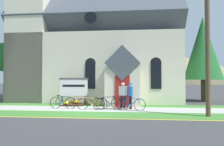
# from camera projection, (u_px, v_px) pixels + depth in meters

# --- Properties ---
(ground) EXTENTS (140.00, 140.00, 0.00)m
(ground) POSITION_uv_depth(u_px,v_px,m) (100.00, 104.00, 16.66)
(ground) COLOR #3D3D3F
(sidewalk_slab) EXTENTS (32.00, 2.34, 0.01)m
(sidewalk_slab) POSITION_uv_depth(u_px,v_px,m) (82.00, 109.00, 14.19)
(sidewalk_slab) COLOR #B7B5AD
(sidewalk_slab) RESTS_ON ground
(grass_verge) EXTENTS (32.00, 2.01, 0.01)m
(grass_verge) POSITION_uv_depth(u_px,v_px,m) (72.00, 114.00, 12.03)
(grass_verge) COLOR #427F33
(grass_verge) RESTS_ON ground
(church_lawn) EXTENTS (24.00, 1.54, 0.01)m
(church_lawn) POSITION_uv_depth(u_px,v_px,m) (88.00, 105.00, 16.11)
(church_lawn) COLOR #427F33
(church_lawn) RESTS_ON ground
(curb_paint_stripe) EXTENTS (28.00, 0.16, 0.01)m
(curb_paint_stripe) POSITION_uv_depth(u_px,v_px,m) (65.00, 118.00, 10.88)
(curb_paint_stripe) COLOR yellow
(curb_paint_stripe) RESTS_ON ground
(church_building) EXTENTS (14.34, 11.10, 13.23)m
(church_building) POSITION_uv_depth(u_px,v_px,m) (95.00, 47.00, 21.35)
(church_building) COLOR beige
(church_building) RESTS_ON ground
(church_sign) EXTENTS (2.15, 0.21, 1.95)m
(church_sign) POSITION_uv_depth(u_px,v_px,m) (74.00, 87.00, 16.42)
(church_sign) COLOR #474C56
(church_sign) RESTS_ON ground
(flower_bed) EXTENTS (1.80, 1.80, 0.34)m
(flower_bed) POSITION_uv_depth(u_px,v_px,m) (72.00, 104.00, 16.14)
(flower_bed) COLOR #382319
(flower_bed) RESTS_ON ground
(bicycle_silver) EXTENTS (1.77, 0.30, 0.87)m
(bicycle_silver) POSITION_uv_depth(u_px,v_px,m) (63.00, 102.00, 14.24)
(bicycle_silver) COLOR black
(bicycle_silver) RESTS_ON ground
(bicycle_black) EXTENTS (1.73, 0.15, 0.81)m
(bicycle_black) POSITION_uv_depth(u_px,v_px,m) (131.00, 104.00, 13.44)
(bicycle_black) COLOR black
(bicycle_black) RESTS_ON ground
(bicycle_blue) EXTENTS (1.59, 0.68, 0.81)m
(bicycle_blue) POSITION_uv_depth(u_px,v_px,m) (109.00, 103.00, 14.13)
(bicycle_blue) COLOR black
(bicycle_blue) RESTS_ON ground
(bicycle_green) EXTENTS (1.77, 0.19, 0.78)m
(bicycle_green) POSITION_uv_depth(u_px,v_px,m) (91.00, 104.00, 13.72)
(bicycle_green) COLOR black
(bicycle_green) RESTS_ON ground
(cyclist_in_red_jersey) EXTENTS (0.56, 0.41, 1.63)m
(cyclist_in_red_jersey) POSITION_uv_depth(u_px,v_px,m) (123.00, 93.00, 14.54)
(cyclist_in_red_jersey) COLOR #2D2D33
(cyclist_in_red_jersey) RESTS_ON ground
(cyclist_in_white_jersey) EXTENTS (0.30, 0.73, 1.63)m
(cyclist_in_white_jersey) POSITION_uv_depth(u_px,v_px,m) (131.00, 94.00, 14.16)
(cyclist_in_white_jersey) COLOR black
(cyclist_in_white_jersey) RESTS_ON ground
(utility_pole) EXTENTS (3.12, 0.28, 8.81)m
(utility_pole) POSITION_uv_depth(u_px,v_px,m) (205.00, 19.00, 11.43)
(utility_pole) COLOR brown
(utility_pole) RESTS_ON ground
(roadside_conifer) EXTENTS (3.21, 3.21, 7.13)m
(roadside_conifer) POSITION_uv_depth(u_px,v_px,m) (203.00, 48.00, 19.12)
(roadside_conifer) COLOR #3D2D1E
(roadside_conifer) RESTS_ON ground
(yard_deciduous_tree) EXTENTS (3.21, 3.21, 5.09)m
(yard_deciduous_tree) POSITION_uv_depth(u_px,v_px,m) (6.00, 57.00, 20.03)
(yard_deciduous_tree) COLOR #3D2D1E
(yard_deciduous_tree) RESTS_ON ground
(distant_hill) EXTENTS (91.16, 37.99, 23.87)m
(distant_hill) POSITION_uv_depth(u_px,v_px,m) (118.00, 84.00, 87.63)
(distant_hill) COLOR #847A5B
(distant_hill) RESTS_ON ground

